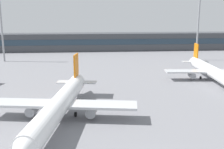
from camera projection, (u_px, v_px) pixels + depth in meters
ground_plane at (124, 85)px, 74.74m from camera, size 400.00×400.00×0.00m
terminal_building at (106, 42)px, 143.60m from camera, size 146.58×12.13×9.00m
airplane_near at (60, 105)px, 49.30m from camera, size 28.21×40.07×9.93m
airplane_mid at (211, 71)px, 78.94m from camera, size 26.07×37.33×9.22m
floodlight_tower_west at (198, 20)px, 111.23m from camera, size 3.20×0.80×28.69m
floodlight_tower_east at (1, 20)px, 107.77m from camera, size 3.20×0.80×28.60m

